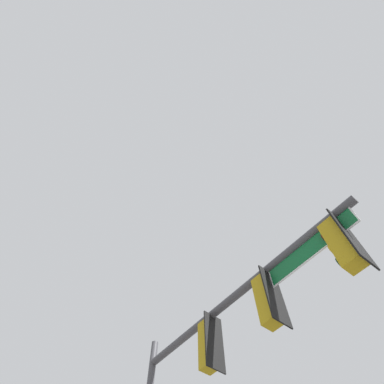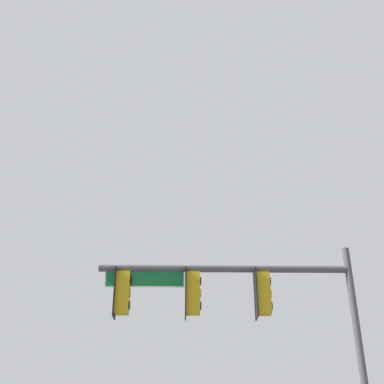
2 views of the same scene
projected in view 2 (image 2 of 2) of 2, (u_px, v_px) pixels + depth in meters
The scene contains 1 object.
signal_pole_near at pixel (236, 306), 13.75m from camera, with size 6.68×1.30×6.90m.
Camera 2 is at (-4.38, 8.67, 1.53)m, focal length 50.00 mm.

